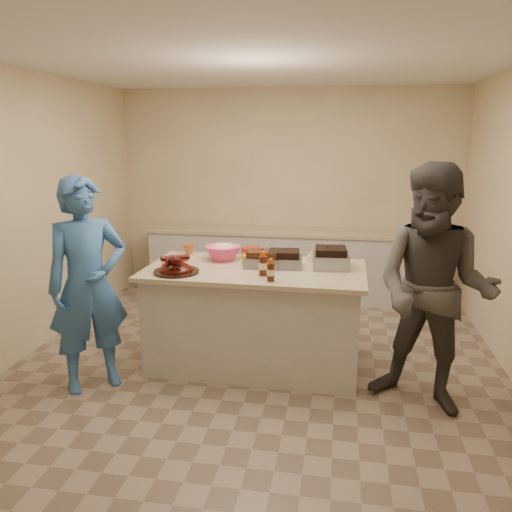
% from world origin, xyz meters
% --- Properties ---
extents(room, '(4.50, 5.00, 2.70)m').
position_xyz_m(room, '(0.00, 0.00, 0.00)').
color(room, beige).
rests_on(room, ground).
extents(back_counter, '(3.60, 0.64, 0.90)m').
position_xyz_m(back_counter, '(0.00, 2.20, 0.45)').
color(back_counter, '#BDB7B0').
rests_on(back_counter, ground).
extents(island, '(1.98, 1.06, 0.93)m').
position_xyz_m(island, '(-0.03, 0.12, 0.00)').
color(island, '#BDB7B0').
rests_on(island, ground).
extents(rib_platter, '(0.45, 0.45, 0.16)m').
position_xyz_m(rib_platter, '(-0.68, -0.15, 0.93)').
color(rib_platter, '#450A05').
rests_on(rib_platter, island).
extents(pulled_pork_tray, '(0.33, 0.25, 0.10)m').
position_xyz_m(pulled_pork_tray, '(0.04, 0.17, 0.93)').
color(pulled_pork_tray, '#47230F').
rests_on(pulled_pork_tray, island).
extents(brisket_tray, '(0.34, 0.29, 0.10)m').
position_xyz_m(brisket_tray, '(0.23, 0.20, 0.93)').
color(brisket_tray, black).
rests_on(brisket_tray, island).
extents(roasting_pan, '(0.34, 0.34, 0.13)m').
position_xyz_m(roasting_pan, '(0.64, 0.25, 0.93)').
color(roasting_pan, gray).
rests_on(roasting_pan, island).
extents(coleslaw_bowl, '(0.34, 0.34, 0.23)m').
position_xyz_m(coleslaw_bowl, '(-0.38, 0.37, 0.93)').
color(coleslaw_bowl, '#EA4280').
rests_on(coleslaw_bowl, island).
extents(sausage_plate, '(0.38, 0.38, 0.05)m').
position_xyz_m(sausage_plate, '(0.20, 0.48, 0.93)').
color(sausage_plate, silver).
rests_on(sausage_plate, island).
extents(mac_cheese_dish, '(0.38, 0.31, 0.09)m').
position_xyz_m(mac_cheese_dish, '(0.61, 0.51, 0.93)').
color(mac_cheese_dish, yellow).
rests_on(mac_cheese_dish, island).
extents(bbq_bottle_a, '(0.07, 0.07, 0.21)m').
position_xyz_m(bbq_bottle_a, '(0.08, -0.11, 0.93)').
color(bbq_bottle_a, '#3E190B').
rests_on(bbq_bottle_a, island).
extents(bbq_bottle_b, '(0.06, 0.06, 0.19)m').
position_xyz_m(bbq_bottle_b, '(0.17, -0.27, 0.93)').
color(bbq_bottle_b, '#3E190B').
rests_on(bbq_bottle_b, island).
extents(mustard_bottle, '(0.05, 0.05, 0.13)m').
position_xyz_m(mustard_bottle, '(-0.14, 0.20, 0.93)').
color(mustard_bottle, '#F2B903').
rests_on(mustard_bottle, island).
extents(sauce_bowl, '(0.15, 0.05, 0.15)m').
position_xyz_m(sauce_bowl, '(-0.05, 0.26, 0.93)').
color(sauce_bowl, silver).
rests_on(sauce_bowl, island).
extents(plate_stack_large, '(0.23, 0.23, 0.03)m').
position_xyz_m(plate_stack_large, '(-0.82, 0.28, 0.93)').
color(plate_stack_large, '#A0150B').
rests_on(plate_stack_large, island).
extents(plate_stack_small, '(0.18, 0.18, 0.02)m').
position_xyz_m(plate_stack_small, '(-0.80, 0.08, 0.93)').
color(plate_stack_small, '#A0150B').
rests_on(plate_stack_small, island).
extents(plastic_cup, '(0.11, 0.11, 0.11)m').
position_xyz_m(plastic_cup, '(-0.77, 0.54, 0.93)').
color(plastic_cup, '#AB6223').
rests_on(plastic_cup, island).
extents(basket_stack, '(0.22, 0.19, 0.09)m').
position_xyz_m(basket_stack, '(-0.13, 0.53, 0.93)').
color(basket_stack, '#A0150B').
rests_on(basket_stack, island).
extents(guest_blue, '(1.66, 1.79, 0.43)m').
position_xyz_m(guest_blue, '(-1.31, -0.53, 0.00)').
color(guest_blue, '#3568AB').
rests_on(guest_blue, ground).
extents(guest_gray, '(1.63, 2.12, 0.72)m').
position_xyz_m(guest_gray, '(1.43, -0.40, 0.00)').
color(guest_gray, '#484642').
rests_on(guest_gray, ground).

